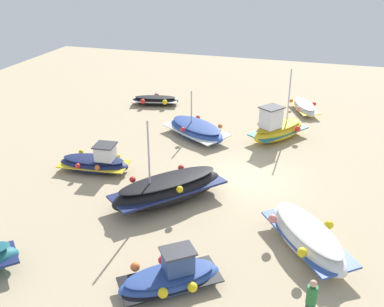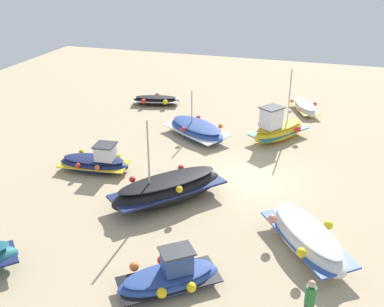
% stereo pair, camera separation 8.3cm
% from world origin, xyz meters
% --- Properties ---
extents(ground_plane, '(51.64, 51.64, 0.00)m').
position_xyz_m(ground_plane, '(0.00, 0.00, 0.00)').
color(ground_plane, tan).
extents(fishing_boat_0, '(3.97, 4.67, 2.85)m').
position_xyz_m(fishing_boat_0, '(-4.35, -4.01, 0.47)').
color(fishing_boat_0, '#2D4C9E').
rests_on(fishing_boat_0, ground_plane).
extents(fishing_boat_1, '(1.92, 3.74, 1.55)m').
position_xyz_m(fishing_boat_1, '(1.45, -7.59, 0.49)').
color(fishing_boat_1, navy).
rests_on(fishing_boat_1, ground_plane).
extents(fishing_boat_2, '(5.23, 4.89, 4.12)m').
position_xyz_m(fishing_boat_2, '(3.25, -3.04, 0.66)').
color(fishing_boat_2, black).
rests_on(fishing_boat_2, ground_plane).
extents(fishing_boat_4, '(3.21, 3.59, 1.49)m').
position_xyz_m(fishing_boat_4, '(8.47, -1.09, 0.45)').
color(fishing_boat_4, '#2D4C9E').
rests_on(fishing_boat_4, ground_plane).
extents(fishing_boat_5, '(4.03, 3.39, 4.15)m').
position_xyz_m(fishing_boat_5, '(-5.36, 0.66, 0.69)').
color(fishing_boat_5, gold).
rests_on(fishing_boat_5, ground_plane).
extents(fishing_boat_6, '(4.57, 3.92, 1.15)m').
position_xyz_m(fishing_boat_6, '(5.05, 3.07, 0.57)').
color(fishing_boat_6, white).
rests_on(fishing_boat_6, ground_plane).
extents(fishing_boat_7, '(2.06, 3.53, 0.69)m').
position_xyz_m(fishing_boat_7, '(-9.28, -8.52, 0.34)').
color(fishing_boat_7, black).
rests_on(fishing_boat_7, ground_plane).
extents(fishing_boat_8, '(3.56, 2.41, 0.75)m').
position_xyz_m(fishing_boat_8, '(-10.80, 1.82, 0.35)').
color(fishing_boat_8, white).
rests_on(fishing_boat_8, ground_plane).
extents(person_walking, '(0.32, 0.32, 1.66)m').
position_xyz_m(person_walking, '(8.78, 3.41, 0.96)').
color(person_walking, '#2D2D38').
rests_on(person_walking, ground_plane).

